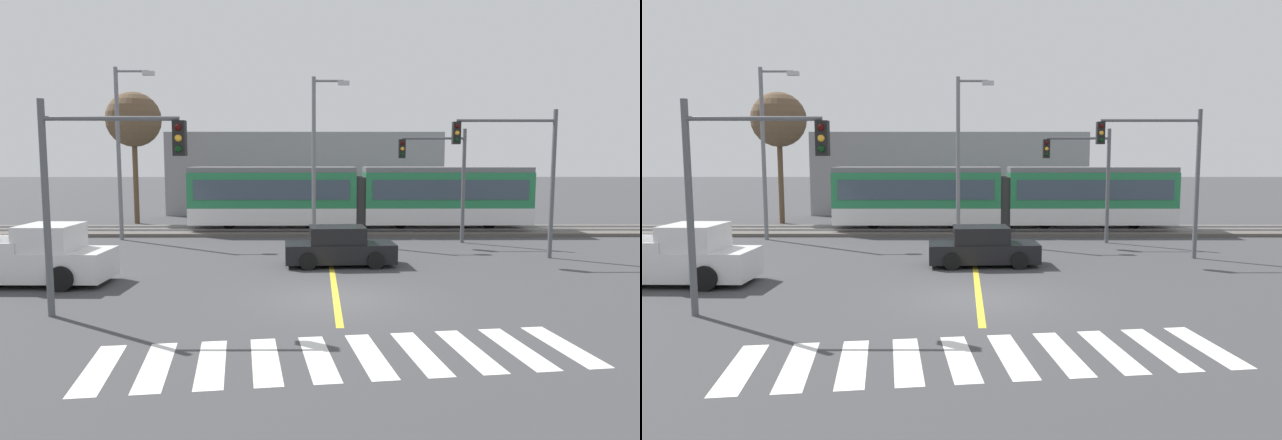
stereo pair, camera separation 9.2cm
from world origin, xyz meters
TOP-DOWN VIEW (x-y plane):
  - ground_plane at (0.00, 0.00)m, footprint 200.00×200.00m
  - track_bed at (0.00, 14.92)m, footprint 120.00×4.00m
  - rail_near at (0.00, 14.20)m, footprint 120.00×0.08m
  - rail_far at (0.00, 15.64)m, footprint 120.00×0.08m
  - light_rail_tram at (1.81, 14.91)m, footprint 18.50×2.64m
  - crosswalk_stripe_0 at (-4.91, -5.53)m, footprint 0.93×2.85m
  - crosswalk_stripe_1 at (-3.82, -5.39)m, footprint 0.93×2.85m
  - crosswalk_stripe_2 at (-2.73, -5.24)m, footprint 0.93×2.85m
  - crosswalk_stripe_3 at (-1.64, -5.09)m, footprint 0.93×2.85m
  - crosswalk_stripe_4 at (-0.55, -4.95)m, footprint 0.93×2.85m
  - crosswalk_stripe_5 at (0.55, -4.80)m, footprint 0.93×2.85m
  - crosswalk_stripe_6 at (1.64, -4.66)m, footprint 0.93×2.85m
  - crosswalk_stripe_7 at (2.73, -4.51)m, footprint 0.93×2.85m
  - crosswalk_stripe_8 at (3.82, -4.36)m, footprint 0.93×2.85m
  - crosswalk_stripe_9 at (4.91, -4.22)m, footprint 0.93×2.85m
  - lane_centre_line at (0.00, 5.02)m, footprint 0.20×15.79m
  - sedan_crossing at (0.31, 5.23)m, footprint 4.30×2.11m
  - pickup_truck at (-9.96, 2.05)m, footprint 5.44×2.32m
  - traffic_light_mid_right at (7.66, 6.78)m, footprint 4.25×0.38m
  - traffic_light_far_right at (5.41, 11.00)m, footprint 3.25×0.38m
  - traffic_light_near_left at (-6.27, -1.75)m, footprint 3.75×0.38m
  - street_lamp_west at (-10.22, 12.08)m, footprint 1.99×0.28m
  - street_lamp_centre at (-0.53, 11.61)m, footprint 1.83×0.28m
  - bare_tree_far_west at (-11.82, 19.14)m, footprint 3.36×3.36m
  - building_backdrop_far at (-1.38, 26.65)m, footprint 19.65×6.00m

SIDE VIEW (x-z plane):
  - ground_plane at x=0.00m, z-range 0.00..0.00m
  - lane_centre_line at x=0.00m, z-range 0.00..0.01m
  - crosswalk_stripe_0 at x=-4.91m, z-range 0.00..0.01m
  - crosswalk_stripe_1 at x=-3.82m, z-range 0.00..0.01m
  - crosswalk_stripe_2 at x=-2.73m, z-range 0.00..0.01m
  - crosswalk_stripe_3 at x=-1.64m, z-range 0.00..0.01m
  - crosswalk_stripe_4 at x=-0.55m, z-range 0.00..0.01m
  - crosswalk_stripe_5 at x=0.55m, z-range 0.00..0.01m
  - crosswalk_stripe_6 at x=1.64m, z-range 0.00..0.01m
  - crosswalk_stripe_7 at x=2.73m, z-range 0.00..0.01m
  - crosswalk_stripe_8 at x=3.82m, z-range 0.00..0.01m
  - crosswalk_stripe_9 at x=4.91m, z-range 0.00..0.01m
  - track_bed at x=0.00m, z-range 0.00..0.18m
  - rail_near at x=0.00m, z-range 0.18..0.28m
  - rail_far at x=0.00m, z-range 0.18..0.28m
  - sedan_crossing at x=0.31m, z-range -0.06..1.46m
  - pickup_truck at x=-9.96m, z-range -0.15..1.83m
  - light_rail_tram at x=1.81m, z-range 0.33..3.76m
  - building_backdrop_far at x=-1.38m, z-range 0.00..5.89m
  - traffic_light_far_right at x=5.41m, z-range 0.86..6.37m
  - traffic_light_near_left at x=-6.27m, z-range 0.89..6.55m
  - traffic_light_mid_right at x=7.66m, z-range 1.00..7.09m
  - street_lamp_centre at x=-0.53m, z-range 0.53..8.54m
  - street_lamp_west at x=-10.22m, z-range 0.55..9.09m
  - bare_tree_far_west at x=-11.82m, z-range 2.33..10.46m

